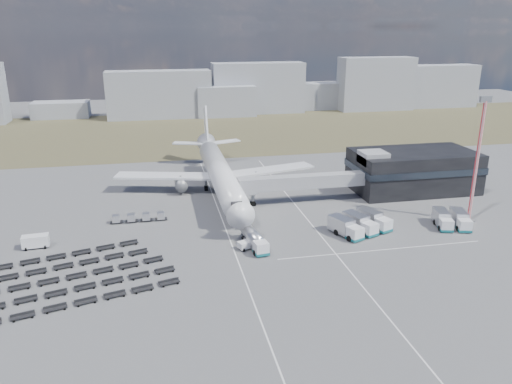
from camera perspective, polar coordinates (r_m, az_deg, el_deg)
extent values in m
plane|color=#565659|center=(95.82, -1.62, -5.92)|extent=(420.00, 420.00, 0.00)
cube|color=#49482C|center=(200.52, -7.14, 6.92)|extent=(420.00, 90.00, 0.01)
cube|color=silver|center=(100.05, -3.25, -4.85)|extent=(0.25, 110.00, 0.01)
cube|color=silver|center=(103.91, 6.64, -4.04)|extent=(0.25, 110.00, 0.01)
cube|color=silver|center=(96.10, 14.19, -6.43)|extent=(40.00, 0.25, 0.01)
cube|color=black|center=(131.33, 17.53, 2.33)|extent=(30.00, 16.00, 10.00)
cube|color=#262D38|center=(131.02, 17.58, 2.83)|extent=(30.40, 16.40, 1.60)
cube|color=#939399|center=(123.12, 13.26, 3.83)|extent=(6.00, 6.00, 3.00)
cube|color=#939399|center=(116.70, 5.38, 1.20)|extent=(29.80, 3.00, 3.00)
cube|color=#939399|center=(113.17, -1.06, 0.73)|extent=(4.00, 3.60, 3.40)
cylinder|color=slate|center=(114.70, -0.36, -0.36)|extent=(0.70, 0.70, 5.10)
cylinder|color=black|center=(115.40, -0.36, -1.35)|extent=(1.40, 0.90, 1.40)
cylinder|color=white|center=(121.87, -4.10, 2.08)|extent=(5.60, 48.00, 5.60)
cone|color=white|center=(96.98, -2.00, -2.23)|extent=(5.60, 5.00, 5.60)
cone|color=white|center=(148.60, -5.55, 5.35)|extent=(5.60, 8.00, 5.60)
cube|color=black|center=(98.56, -2.20, -1.39)|extent=(2.20, 2.00, 0.80)
cube|color=white|center=(126.11, -10.26, 1.82)|extent=(25.59, 11.38, 0.50)
cube|color=white|center=(129.14, 1.35, 2.51)|extent=(25.59, 11.38, 0.50)
cylinder|color=slate|center=(124.79, -8.58, 0.92)|extent=(3.00, 5.00, 3.00)
cylinder|color=slate|center=(127.03, 0.00, 1.45)|extent=(3.00, 5.00, 3.00)
cube|color=white|center=(150.01, -7.74, 5.55)|extent=(9.49, 5.63, 0.35)
cube|color=white|center=(151.09, -3.56, 5.77)|extent=(9.49, 5.63, 0.35)
cube|color=white|center=(150.36, -5.75, 7.72)|extent=(0.50, 9.06, 11.45)
cylinder|color=slate|center=(103.51, -2.49, -3.27)|extent=(0.50, 0.50, 2.50)
cylinder|color=slate|center=(126.51, -5.73, 0.73)|extent=(0.60, 0.60, 2.50)
cylinder|color=slate|center=(127.26, -2.87, 0.91)|extent=(0.60, 0.60, 2.50)
cylinder|color=black|center=(103.78, -2.49, -3.66)|extent=(0.50, 1.20, 1.20)
cube|color=#9497A1|center=(245.78, -21.38, 8.76)|extent=(24.74, 12.00, 7.12)
cube|color=#9497A1|center=(231.81, -10.99, 10.89)|extent=(45.94, 12.00, 20.90)
cube|color=#9497A1|center=(233.46, -3.46, 10.34)|extent=(26.70, 12.00, 13.71)
cube|color=#9497A1|center=(241.45, 0.23, 11.80)|extent=(43.25, 12.00, 23.40)
cube|color=#9497A1|center=(254.52, 6.39, 10.84)|extent=(44.86, 12.00, 12.91)
cube|color=#9497A1|center=(257.09, 13.53, 11.93)|extent=(36.45, 12.00, 25.34)
cube|color=#9497A1|center=(273.74, 19.09, 11.35)|extent=(49.55, 12.00, 20.98)
cube|color=white|center=(90.57, 0.59, -6.41)|extent=(2.70, 2.70, 2.29)
cube|color=#13626B|center=(90.95, 0.58, -6.92)|extent=(2.81, 2.81, 0.50)
cylinder|color=silver|center=(94.57, -0.44, -5.00)|extent=(3.52, 7.74, 2.49)
cube|color=slate|center=(95.03, -0.44, -5.63)|extent=(3.42, 7.73, 0.35)
cylinder|color=black|center=(93.85, -0.13, -6.12)|extent=(2.72, 1.45, 1.09)
cube|color=white|center=(93.44, -1.04, -6.07)|extent=(3.78, 2.92, 1.49)
cube|color=white|center=(102.24, -23.88, -5.21)|extent=(4.91, 2.57, 2.49)
cube|color=white|center=(123.02, -3.66, 0.44)|extent=(3.30, 6.24, 2.77)
cube|color=#13626B|center=(123.38, -3.65, -0.06)|extent=(3.41, 6.36, 0.45)
cube|color=white|center=(98.47, 11.26, -4.65)|extent=(3.38, 3.31, 2.53)
cube|color=#13626B|center=(98.85, 11.23, -5.17)|extent=(3.53, 3.46, 0.52)
cube|color=silver|center=(100.96, 9.71, -3.68)|extent=(4.49, 5.92, 2.98)
cube|color=white|center=(101.07, 12.87, -4.15)|extent=(3.38, 3.31, 2.53)
cube|color=#13626B|center=(101.44, 12.83, -4.65)|extent=(3.53, 3.46, 0.52)
cube|color=silver|center=(103.49, 11.31, -3.22)|extent=(4.49, 5.92, 2.98)
cube|color=white|center=(103.74, 14.38, -3.67)|extent=(3.38, 3.31, 2.53)
cube|color=#13626B|center=(104.10, 14.34, -4.16)|extent=(3.53, 3.46, 0.52)
cube|color=silver|center=(106.11, 12.83, -2.77)|extent=(4.49, 5.92, 2.98)
cube|color=white|center=(107.85, 20.91, -3.54)|extent=(2.96, 2.89, 2.34)
cube|color=#13626B|center=(108.17, 20.85, -3.99)|extent=(3.09, 3.02, 0.48)
cube|color=silver|center=(111.01, 20.38, -2.63)|extent=(3.71, 5.38, 2.77)
cube|color=white|center=(109.01, 22.72, -3.54)|extent=(2.96, 2.89, 2.34)
cube|color=#13626B|center=(109.33, 22.66, -3.98)|extent=(3.09, 3.02, 0.48)
cube|color=silver|center=(112.14, 22.15, -2.63)|extent=(3.71, 5.38, 2.77)
cube|color=black|center=(109.21, -15.66, -3.33)|extent=(2.51, 1.55, 0.17)
cube|color=silver|center=(108.92, -15.70, -2.93)|extent=(1.55, 1.55, 1.45)
cube|color=black|center=(108.99, -14.04, -3.23)|extent=(2.51, 1.55, 0.17)
cube|color=silver|center=(108.70, -14.08, -2.83)|extent=(1.55, 1.55, 1.45)
cube|color=black|center=(108.86, -12.42, -3.13)|extent=(2.51, 1.55, 0.17)
cube|color=silver|center=(108.56, -12.45, -2.73)|extent=(1.55, 1.55, 1.45)
cube|color=black|center=(108.81, -10.79, -3.03)|extent=(2.51, 1.55, 0.17)
cube|color=silver|center=(108.52, -10.82, -2.63)|extent=(1.55, 1.55, 1.45)
cube|color=black|center=(80.66, -18.90, -11.66)|extent=(29.59, 9.62, 0.78)
cube|color=black|center=(84.64, -19.39, -10.22)|extent=(29.59, 9.62, 0.78)
cube|color=black|center=(88.68, -19.82, -8.92)|extent=(29.59, 9.62, 0.78)
cube|color=black|center=(92.76, -20.22, -7.72)|extent=(25.42, 8.47, 0.78)
cube|color=black|center=(96.88, -20.58, -6.63)|extent=(25.42, 8.47, 0.78)
cylinder|color=red|center=(112.30, 23.90, 3.04)|extent=(0.71, 0.71, 25.47)
cube|color=slate|center=(109.93, 24.78, 9.60)|extent=(2.45, 0.63, 1.22)
cube|color=#565659|center=(115.94, 23.10, -2.96)|extent=(2.04, 2.04, 0.31)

